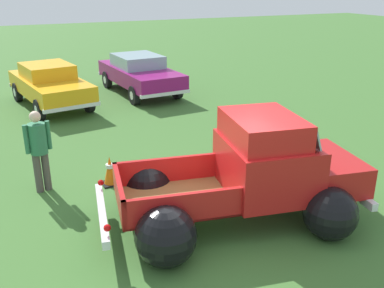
{
  "coord_description": "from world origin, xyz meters",
  "views": [
    {
      "loc": [
        -3.46,
        -5.97,
        4.06
      ],
      "look_at": [
        0.0,
        1.64,
        0.9
      ],
      "focal_mm": 40.65,
      "sensor_mm": 36.0,
      "label": 1
    }
  ],
  "objects": [
    {
      "name": "vintage_pickup_truck",
      "position": [
        0.38,
        -0.07,
        0.76
      ],
      "size": [
        4.87,
        3.36,
        1.96
      ],
      "rotation": [
        0.0,
        0.0,
        -0.17
      ],
      "color": "black",
      "rests_on": "ground"
    },
    {
      "name": "show_car_1",
      "position": [
        1.48,
        9.72,
        0.78
      ],
      "size": [
        2.2,
        4.65,
        1.43
      ],
      "rotation": [
        0.0,
        0.0,
        -1.49
      ],
      "color": "black",
      "rests_on": "ground"
    },
    {
      "name": "spectator_1",
      "position": [
        -2.9,
        2.62,
        0.97
      ],
      "size": [
        0.54,
        0.4,
        1.69
      ],
      "rotation": [
        0.0,
        0.0,
        4.93
      ],
      "color": "#4C4742",
      "rests_on": "ground"
    },
    {
      "name": "show_car_0",
      "position": [
        -1.86,
        9.17,
        0.78
      ],
      "size": [
        2.46,
        4.49,
        1.43
      ],
      "rotation": [
        0.0,
        0.0,
        -1.4
      ],
      "color": "black",
      "rests_on": "ground"
    },
    {
      "name": "lane_cone_0",
      "position": [
        -1.58,
        2.33,
        0.31
      ],
      "size": [
        0.36,
        0.36,
        0.63
      ],
      "color": "black",
      "rests_on": "ground"
    },
    {
      "name": "ground_plane",
      "position": [
        0.0,
        0.0,
        0.0
      ],
      "size": [
        80.0,
        80.0,
        0.0
      ],
      "primitive_type": "plane",
      "color": "#3D6B2D"
    }
  ]
}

